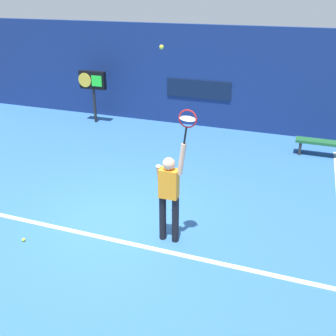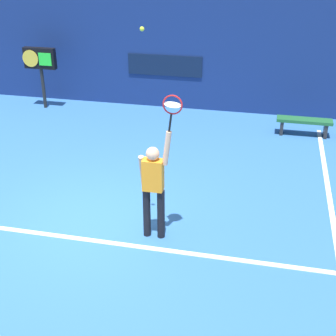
% 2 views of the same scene
% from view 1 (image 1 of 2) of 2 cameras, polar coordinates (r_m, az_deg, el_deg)
% --- Properties ---
extents(ground_plane, '(18.00, 18.00, 0.00)m').
position_cam_1_polar(ground_plane, '(8.18, -8.34, -7.67)').
color(ground_plane, '#2D609E').
extents(back_wall, '(18.00, 0.20, 3.30)m').
position_cam_1_polar(back_wall, '(13.33, 4.64, 13.07)').
color(back_wall, navy).
rests_on(back_wall, ground_plane).
extents(sponsor_banner_center, '(2.20, 0.03, 0.60)m').
position_cam_1_polar(sponsor_banner_center, '(13.30, 4.44, 11.35)').
color(sponsor_banner_center, '#0C1933').
extents(court_baseline, '(10.00, 0.10, 0.01)m').
position_cam_1_polar(court_baseline, '(7.76, -10.33, -9.76)').
color(court_baseline, white).
rests_on(court_baseline, ground_plane).
extents(tennis_player, '(0.56, 0.31, 1.99)m').
position_cam_1_polar(tennis_player, '(7.03, 0.16, -3.59)').
color(tennis_player, black).
rests_on(tennis_player, ground_plane).
extents(tennis_racket, '(0.35, 0.27, 0.62)m').
position_cam_1_polar(tennis_racket, '(6.39, 2.84, 6.90)').
color(tennis_racket, black).
extents(tennis_ball, '(0.07, 0.07, 0.07)m').
position_cam_1_polar(tennis_ball, '(6.36, -0.96, 17.21)').
color(tennis_ball, '#CCE033').
extents(scoreboard_clock, '(0.96, 0.20, 1.79)m').
position_cam_1_polar(scoreboard_clock, '(13.87, -10.92, 12.12)').
color(scoreboard_clock, black).
rests_on(scoreboard_clock, ground_plane).
extents(court_bench, '(1.40, 0.36, 0.45)m').
position_cam_1_polar(court_bench, '(11.83, 21.43, 3.21)').
color(court_bench, '#1E592D').
rests_on(court_bench, ground_plane).
extents(spare_ball, '(0.07, 0.07, 0.07)m').
position_cam_1_polar(spare_ball, '(7.98, -20.29, -9.77)').
color(spare_ball, '#CCE033').
rests_on(spare_ball, ground_plane).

